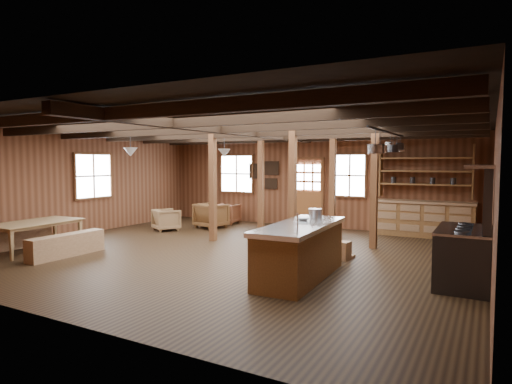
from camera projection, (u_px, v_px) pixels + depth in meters
room at (232, 189)px, 9.33m from camera, size 10.04×9.04×2.84m
ceiling_joists at (236, 131)px, 9.39m from camera, size 9.80×8.82×0.18m
timber_posts at (293, 185)px, 10.89m from camera, size 3.95×2.35×2.80m
back_door at (308, 198)px, 13.25m from camera, size 1.02×0.08×2.15m
window_back_left at (237, 174)px, 14.46m from camera, size 1.32×0.06×1.32m
window_back_right at (350, 176)px, 12.58m from camera, size 1.02×0.06×1.32m
window_left at (93, 176)px, 12.13m from camera, size 0.14×1.24×1.32m
notice_boards at (266, 173)px, 13.92m from camera, size 1.08×0.03×0.90m
back_counter at (423, 214)px, 11.42m from camera, size 2.55×0.60×2.45m
pendant_lamps at (180, 152)px, 11.22m from camera, size 1.86×2.36×0.66m
pot_rack at (387, 147)px, 7.92m from camera, size 0.37×3.00×0.44m
kitchen_island at (300, 251)px, 7.32m from camera, size 0.99×2.54×1.20m
step_stool at (340, 250)px, 8.77m from camera, size 0.46×0.36×0.38m
commercial_range at (467, 247)px, 6.87m from camera, size 0.81×1.58×1.95m
dining_table at (36, 237)px, 9.53m from camera, size 1.15×1.95×0.67m
bench_wall at (16, 239)px, 9.90m from camera, size 0.30×1.62×0.45m
bench_aisle at (67, 245)px, 9.04m from camera, size 0.32×1.72×0.47m
armchair_a at (227, 214)px, 13.85m from camera, size 0.76×0.78×0.65m
armchair_b at (211, 216)px, 12.95m from camera, size 0.97×0.99×0.76m
armchair_c at (166, 220)px, 12.47m from camera, size 0.93×0.94×0.63m
counter_pot at (315, 213)px, 8.22m from camera, size 0.27×0.27×0.16m
bowl at (303, 219)px, 7.73m from camera, size 0.34×0.34×0.06m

